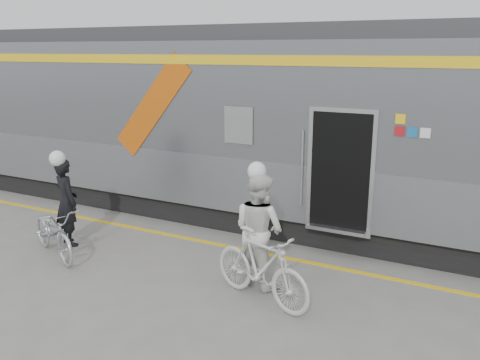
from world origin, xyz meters
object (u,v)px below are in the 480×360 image
Objects in this scene: man at (67,202)px; bicycle_left at (53,232)px; bicycle_right at (261,267)px; woman at (259,229)px.

man reaches higher than bicycle_left.
bicycle_right is at bearing -161.57° from man.
bicycle_right reaches higher than bicycle_left.
man is at bearing 103.32° from bicycle_right.
man reaches higher than bicycle_right.
bicycle_left is at bearing 110.84° from bicycle_right.
bicycle_left is 0.97× the size of woman.
bicycle_right is (4.24, -0.39, -0.29)m from man.
bicycle_right is at bearing 137.13° from woman.
bicycle_right is (0.30, -0.55, -0.36)m from woman.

